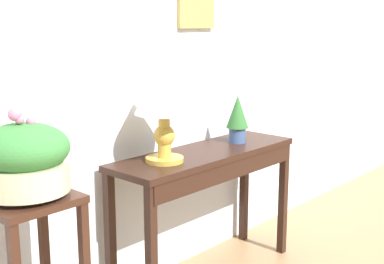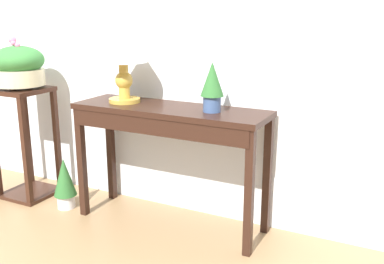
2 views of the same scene
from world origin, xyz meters
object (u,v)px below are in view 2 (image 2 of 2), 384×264
Objects in this scene: pedestal_stand_left at (26,143)px; table_lamp at (123,48)px; potted_plant_on_console at (212,84)px; potted_plant_floor at (65,181)px; console_table at (168,126)px; planter_bowl_wide at (19,66)px.

table_lamp is at bearing 4.97° from pedestal_stand_left.
potted_plant_on_console is at bearing 2.73° from pedestal_stand_left.
potted_plant_on_console is 1.28m from potted_plant_floor.
table_lamp reaches higher than potted_plant_on_console.
table_lamp is (-0.33, 0.02, 0.46)m from console_table.
potted_plant_on_console is 0.36× the size of pedestal_stand_left.
pedestal_stand_left is (-1.44, -0.07, -0.52)m from potted_plant_on_console.
potted_plant_floor is at bearing -162.99° from table_lamp.
pedestal_stand_left is 0.45m from potted_plant_floor.
potted_plant_on_console is at bearing -0.33° from table_lamp.
table_lamp is 1.02m from potted_plant_floor.
console_table is 2.44× the size of table_lamp.
potted_plant_floor is at bearing -8.61° from planter_bowl_wide.
potted_plant_on_console reaches higher than pedestal_stand_left.
planter_bowl_wide reaches higher than pedestal_stand_left.
table_lamp is 0.62× the size of pedestal_stand_left.
pedestal_stand_left is at bearing 31.37° from planter_bowl_wide.
console_table is 0.56m from table_lamp.
potted_plant_floor is (-1.04, -0.13, -0.73)m from potted_plant_on_console.
console_table is at bearing 8.18° from potted_plant_floor.
potted_plant_on_console is at bearing 3.94° from console_table.
table_lamp is 1.40× the size of planter_bowl_wide.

